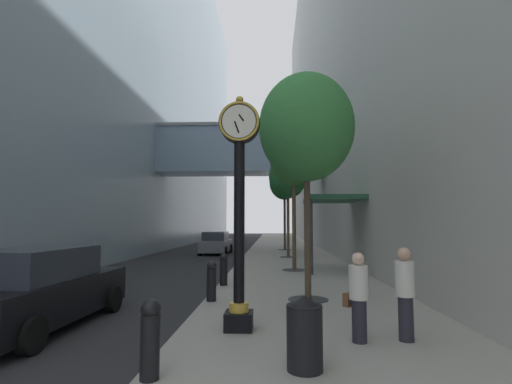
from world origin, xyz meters
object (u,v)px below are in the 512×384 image
car_grey_near (216,243)px  street_tree_near (306,128)px  street_tree_mid_near (294,159)px  pedestrian_by_clock (405,291)px  street_tree_mid_far (288,177)px  trash_bin (305,332)px  pedestrian_walking (358,295)px  street_clock (239,198)px  bollard_fourth (224,269)px  bollard_third (211,280)px  street_tree_far (284,183)px  car_black_mid (38,289)px  bollard_nearest (150,337)px

car_grey_near → street_tree_near: bearing=-73.2°
street_tree_mid_near → pedestrian_by_clock: street_tree_mid_near is taller
street_tree_mid_near → street_tree_mid_far: bearing=90.0°
street_tree_mid_far → trash_bin: size_ratio=6.10×
street_tree_mid_near → pedestrian_walking: 11.07m
street_tree_mid_near → trash_bin: (-0.52, -11.54, -4.51)m
street_clock → pedestrian_by_clock: 3.56m
bollard_fourth → street_tree_mid_near: street_tree_mid_near is taller
pedestrian_walking → bollard_third: bearing=133.2°
bollard_fourth → pedestrian_by_clock: size_ratio=0.65×
street_clock → bollard_third: bearing=110.0°
street_tree_near → street_tree_far: bearing=90.0°
street_clock → pedestrian_by_clock: street_clock is taller
street_tree_mid_far → car_grey_near: size_ratio=1.41×
bollard_third → street_tree_mid_far: size_ratio=0.17×
street_tree_far → trash_bin: street_tree_far is taller
street_tree_mid_near → trash_bin: bearing=-92.6°
street_clock → car_black_mid: bearing=175.4°
street_tree_far → bollard_nearest: bearing=-96.0°
car_grey_near → bollard_third: bearing=-81.8°
bollard_nearest → bollard_third: bearing=90.0°
trash_bin → car_grey_near: car_grey_near is taller
bollard_nearest → street_tree_mid_far: bearing=81.9°
trash_bin → pedestrian_walking: (1.07, 1.32, 0.28)m
street_tree_near → street_tree_far: street_tree_far is taller
trash_bin → car_black_mid: bearing=156.7°
car_grey_near → car_black_mid: size_ratio=0.98×
street_tree_near → car_grey_near: 18.25m
bollard_third → pedestrian_walking: 4.67m
street_tree_far → car_grey_near: 7.41m
bollard_nearest → trash_bin: 2.16m
street_tree_near → street_tree_mid_near: (0.00, 6.53, 0.24)m
car_black_mid → street_tree_mid_far: bearing=69.2°
street_tree_near → car_black_mid: street_tree_near is taller
street_tree_near → bollard_third: bearing=-173.9°
car_black_mid → pedestrian_walking: bearing=-9.0°
bollard_nearest → trash_bin: bearing=11.0°
bollard_third → pedestrian_by_clock: pedestrian_by_clock is taller
bollard_third → car_grey_near: size_ratio=0.24×
street_tree_mid_far → pedestrian_walking: 17.27m
bollard_fourth → street_tree_far: (2.64, 17.31, 4.78)m
bollard_third → car_grey_near: car_grey_near is taller
bollard_fourth → pedestrian_by_clock: pedestrian_by_clock is taller
street_tree_mid_far → pedestrian_by_clock: size_ratio=3.86×
street_tree_mid_near → street_tree_far: (0.00, 13.06, 0.29)m
trash_bin → bollard_fourth: bearing=106.2°
street_tree_mid_near → trash_bin: street_tree_mid_near is taller
pedestrian_by_clock → car_grey_near: bearing=107.6°
pedestrian_walking → car_grey_near: bearing=105.3°
bollard_nearest → bollard_third: same height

